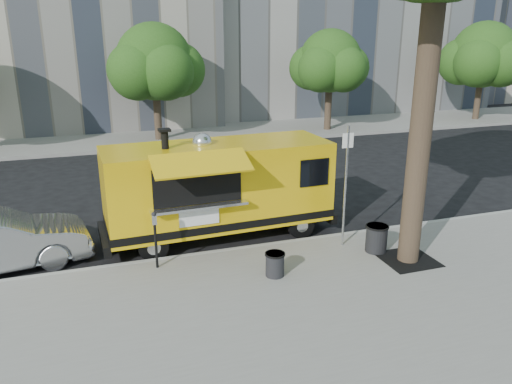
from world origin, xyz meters
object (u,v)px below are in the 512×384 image
at_px(far_tree_c, 330,61).
at_px(far_tree_d, 484,55).
at_px(far_tree_b, 154,62).
at_px(parking_meter, 155,233).
at_px(trash_bin_right, 275,264).
at_px(food_truck, 218,187).
at_px(trash_bin_left, 376,238).
at_px(sign_post, 346,180).

relative_size(far_tree_c, far_tree_d, 0.92).
relative_size(far_tree_b, parking_meter, 4.12).
xyz_separation_m(far_tree_c, trash_bin_right, (-8.62, -14.96, -3.28)).
bearing_deg(far_tree_c, trash_bin_right, -119.95).
relative_size(far_tree_c, food_truck, 0.85).
bearing_deg(trash_bin_right, far_tree_c, 60.05).
bearing_deg(parking_meter, far_tree_b, 81.90).
relative_size(far_tree_d, trash_bin_left, 8.50).
bearing_deg(sign_post, far_tree_d, 40.70).
height_order(far_tree_b, sign_post, far_tree_b).
xyz_separation_m(far_tree_c, food_truck, (-9.16, -12.17, -2.32)).
bearing_deg(parking_meter, far_tree_c, 51.34).
xyz_separation_m(far_tree_c, trash_bin_left, (-5.86, -14.55, -3.21)).
bearing_deg(food_truck, far_tree_b, 86.73).
xyz_separation_m(far_tree_d, parking_meter, (-21.00, -13.95, -2.91)).
relative_size(sign_post, parking_meter, 2.25).
height_order(parking_meter, food_truck, food_truck).
distance_m(far_tree_c, sign_post, 15.48).
bearing_deg(food_truck, far_tree_d, 30.32).
height_order(far_tree_b, trash_bin_left, far_tree_b).
relative_size(far_tree_b, food_truck, 0.89).
distance_m(far_tree_b, sign_post, 14.61).
height_order(food_truck, trash_bin_right, food_truck).
relative_size(far_tree_b, far_tree_c, 1.06).
xyz_separation_m(far_tree_d, trash_bin_left, (-15.86, -14.75, -3.39)).
xyz_separation_m(sign_post, parking_meter, (-4.55, 0.20, -0.87)).
bearing_deg(trash_bin_left, far_tree_b, 101.94).
bearing_deg(sign_post, far_tree_b, 100.15).
bearing_deg(trash_bin_left, far_tree_c, 68.06).
bearing_deg(food_truck, trash_bin_right, -81.52).
bearing_deg(far_tree_b, trash_bin_right, -88.57).
relative_size(far_tree_d, trash_bin_right, 10.64).
distance_m(far_tree_b, trash_bin_right, 15.63).
xyz_separation_m(parking_meter, food_truck, (1.84, 1.58, 0.42)).
distance_m(food_truck, trash_bin_left, 4.16).
xyz_separation_m(far_tree_d, trash_bin_right, (-18.62, -15.16, -3.45)).
relative_size(food_truck, trash_bin_left, 9.26).
xyz_separation_m(food_truck, trash_bin_right, (0.54, -2.78, -0.96)).
distance_m(far_tree_c, trash_bin_right, 17.57).
xyz_separation_m(far_tree_b, parking_meter, (-2.00, -14.05, -2.85)).
bearing_deg(trash_bin_right, trash_bin_left, 8.42).
height_order(far_tree_b, far_tree_d, far_tree_d).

